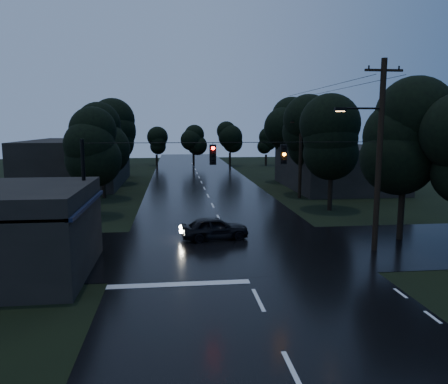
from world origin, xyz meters
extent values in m
plane|color=black|center=(0.00, 0.00, 0.00)|extent=(160.00, 160.00, 0.00)
cube|color=black|center=(0.00, 30.00, 0.00)|extent=(12.00, 120.00, 0.02)
cube|color=black|center=(0.00, 12.00, 0.00)|extent=(60.00, 9.00, 0.02)
cube|color=black|center=(-10.00, 9.00, 3.20)|extent=(6.00, 7.00, 0.12)
cube|color=black|center=(-7.00, 9.00, 3.20)|extent=(0.30, 7.00, 0.15)
cylinder|color=black|center=(-7.20, 6.00, 1.50)|extent=(0.10, 0.10, 3.00)
cylinder|color=black|center=(-7.20, 12.00, 1.50)|extent=(0.10, 0.10, 3.00)
cube|color=#FAB964|center=(-7.05, 7.50, 2.50)|extent=(0.06, 1.60, 0.50)
cube|color=#FAB964|center=(-7.05, 10.20, 2.50)|extent=(0.06, 1.20, 0.50)
cube|color=black|center=(14.00, 34.00, 2.20)|extent=(10.00, 14.00, 4.40)
cube|color=black|center=(-14.00, 40.00, 2.50)|extent=(10.00, 16.00, 5.00)
cylinder|color=black|center=(7.50, 11.00, 5.00)|extent=(0.30, 0.30, 10.00)
cube|color=black|center=(7.50, 11.00, 9.40)|extent=(2.00, 0.12, 0.12)
cylinder|color=black|center=(6.40, 11.00, 7.50)|extent=(2.20, 0.10, 0.10)
cube|color=black|center=(5.30, 11.00, 7.45)|extent=(0.60, 0.25, 0.18)
cube|color=#FFB266|center=(5.30, 11.00, 7.35)|extent=(0.45, 0.18, 0.03)
cylinder|color=black|center=(8.30, 28.00, 3.75)|extent=(0.30, 0.30, 7.50)
cube|color=black|center=(8.30, 28.00, 6.90)|extent=(2.00, 0.12, 0.12)
cylinder|color=black|center=(-7.50, 11.00, 3.00)|extent=(0.18, 0.18, 6.00)
cylinder|color=black|center=(0.00, 11.00, 5.80)|extent=(15.00, 0.03, 0.03)
cube|color=black|center=(-1.20, 11.00, 5.20)|extent=(0.32, 0.25, 1.00)
sphere|color=#FF0C07|center=(-1.20, 10.85, 5.20)|extent=(0.18, 0.18, 0.18)
cube|color=black|center=(2.40, 11.00, 5.20)|extent=(0.32, 0.25, 1.00)
sphere|color=orange|center=(2.40, 10.85, 5.20)|extent=(0.18, 0.18, 0.18)
cylinder|color=black|center=(10.00, 13.00, 1.40)|extent=(0.36, 0.36, 2.80)
sphere|color=black|center=(10.00, 13.00, 4.80)|extent=(4.48, 4.48, 4.48)
sphere|color=black|center=(10.00, 13.00, 6.00)|extent=(4.48, 4.48, 4.48)
sphere|color=black|center=(10.00, 13.00, 7.20)|extent=(4.48, 4.48, 4.48)
cylinder|color=black|center=(-9.00, 22.00, 1.22)|extent=(0.36, 0.36, 2.45)
sphere|color=black|center=(-9.00, 22.00, 4.20)|extent=(3.92, 3.92, 3.92)
sphere|color=black|center=(-9.00, 22.00, 5.25)|extent=(3.92, 3.92, 3.92)
sphere|color=black|center=(-9.00, 22.00, 6.30)|extent=(3.92, 3.92, 3.92)
cylinder|color=black|center=(-9.60, 30.00, 1.31)|extent=(0.36, 0.36, 2.62)
sphere|color=black|center=(-9.60, 30.00, 4.50)|extent=(4.20, 4.20, 4.20)
sphere|color=black|center=(-9.60, 30.00, 5.62)|extent=(4.20, 4.20, 4.20)
sphere|color=black|center=(-9.60, 30.00, 6.75)|extent=(4.20, 4.20, 4.20)
cylinder|color=black|center=(-10.20, 40.00, 1.40)|extent=(0.36, 0.36, 2.80)
sphere|color=black|center=(-10.20, 40.00, 4.80)|extent=(4.48, 4.48, 4.48)
sphere|color=black|center=(-10.20, 40.00, 6.00)|extent=(4.48, 4.48, 4.48)
sphere|color=black|center=(-10.20, 40.00, 7.20)|extent=(4.48, 4.48, 4.48)
cylinder|color=black|center=(9.00, 22.00, 1.31)|extent=(0.36, 0.36, 2.62)
sphere|color=black|center=(9.00, 22.00, 4.50)|extent=(4.20, 4.20, 4.20)
sphere|color=black|center=(9.00, 22.00, 5.62)|extent=(4.20, 4.20, 4.20)
sphere|color=black|center=(9.00, 22.00, 6.75)|extent=(4.20, 4.20, 4.20)
cylinder|color=black|center=(9.60, 30.00, 1.40)|extent=(0.36, 0.36, 2.80)
sphere|color=black|center=(9.60, 30.00, 4.80)|extent=(4.48, 4.48, 4.48)
sphere|color=black|center=(9.60, 30.00, 6.00)|extent=(4.48, 4.48, 4.48)
sphere|color=black|center=(9.60, 30.00, 7.20)|extent=(4.48, 4.48, 4.48)
cylinder|color=black|center=(10.20, 40.00, 1.49)|extent=(0.36, 0.36, 2.97)
sphere|color=black|center=(10.20, 40.00, 5.10)|extent=(4.76, 4.76, 4.76)
sphere|color=black|center=(10.20, 40.00, 6.38)|extent=(4.76, 4.76, 4.76)
sphere|color=black|center=(10.20, 40.00, 7.65)|extent=(4.76, 4.76, 4.76)
imported|color=black|center=(-0.81, 14.26, 0.67)|extent=(4.13, 2.11, 1.35)
camera|label=1|loc=(-3.11, -10.65, 6.66)|focal=35.00mm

